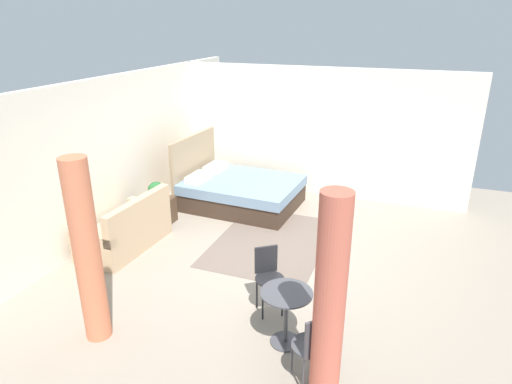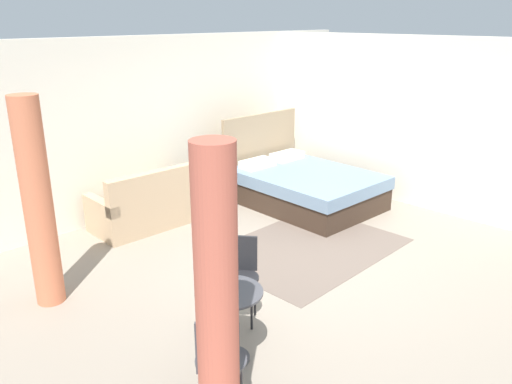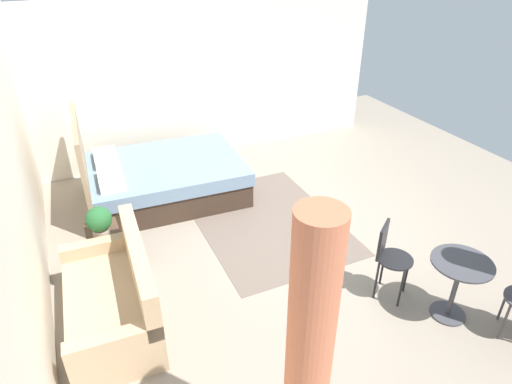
# 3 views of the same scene
# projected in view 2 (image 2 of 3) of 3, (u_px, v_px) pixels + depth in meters

# --- Properties ---
(ground_plane) EXTENTS (8.75, 9.01, 0.02)m
(ground_plane) POSITION_uv_depth(u_px,v_px,m) (301.00, 261.00, 6.49)
(ground_plane) COLOR gray
(wall_back) EXTENTS (8.75, 0.12, 2.65)m
(wall_back) POSITION_uv_depth(u_px,v_px,m) (154.00, 124.00, 8.03)
(wall_back) COLOR silver
(wall_back) RESTS_ON ground
(wall_right) EXTENTS (0.12, 6.01, 2.65)m
(wall_right) POSITION_uv_depth(u_px,v_px,m) (421.00, 124.00, 8.01)
(wall_right) COLOR silver
(wall_right) RESTS_ON ground
(area_rug) EXTENTS (2.45, 1.79, 0.01)m
(area_rug) POSITION_uv_depth(u_px,v_px,m) (308.00, 248.00, 6.83)
(area_rug) COLOR #66564C
(area_rug) RESTS_ON ground
(bed) EXTENTS (1.75, 2.29, 1.35)m
(bed) POSITION_uv_depth(u_px,v_px,m) (303.00, 186.00, 8.35)
(bed) COLOR #38281E
(bed) RESTS_ON ground
(couch) EXTENTS (1.57, 0.87, 0.90)m
(couch) POSITION_uv_depth(u_px,v_px,m) (148.00, 207.00, 7.47)
(couch) COLOR tan
(couch) RESTS_ON ground
(nightstand) EXTENTS (0.49, 0.37, 0.48)m
(nightstand) POSITION_uv_depth(u_px,v_px,m) (203.00, 195.00, 8.13)
(nightstand) COLOR #473323
(nightstand) RESTS_ON ground
(potted_plant) EXTENTS (0.29, 0.29, 0.37)m
(potted_plant) POSITION_uv_depth(u_px,v_px,m) (196.00, 169.00, 7.93)
(potted_plant) COLOR tan
(potted_plant) RESTS_ON nightstand
(vase) EXTENTS (0.13, 0.13, 0.21)m
(vase) POSITION_uv_depth(u_px,v_px,m) (206.00, 172.00, 8.13)
(vase) COLOR silver
(vase) RESTS_ON nightstand
(balcony_table) EXTENTS (0.59, 0.59, 0.69)m
(balcony_table) POSITION_uv_depth(u_px,v_px,m) (229.00, 312.00, 4.47)
(balcony_table) COLOR #3F3F44
(balcony_table) RESTS_ON ground
(cafe_chair_near_window) EXTENTS (0.56, 0.56, 0.88)m
(cafe_chair_near_window) POSITION_uv_depth(u_px,v_px,m) (219.00, 358.00, 3.80)
(cafe_chair_near_window) COLOR #3F3F44
(cafe_chair_near_window) RESTS_ON ground
(cafe_chair_near_couch) EXTENTS (0.52, 0.52, 0.86)m
(cafe_chair_near_couch) POSITION_uv_depth(u_px,v_px,m) (241.00, 270.00, 5.09)
(cafe_chair_near_couch) COLOR black
(cafe_chair_near_couch) RESTS_ON ground
(curtain_left) EXTENTS (0.29, 0.29, 2.21)m
(curtain_left) POSITION_uv_depth(u_px,v_px,m) (217.00, 302.00, 3.43)
(curtain_left) COLOR #C15B47
(curtain_left) RESTS_ON ground
(curtain_right) EXTENTS (0.29, 0.29, 2.21)m
(curtain_right) POSITION_uv_depth(u_px,v_px,m) (38.00, 204.00, 5.22)
(curtain_right) COLOR #D1704C
(curtain_right) RESTS_ON ground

